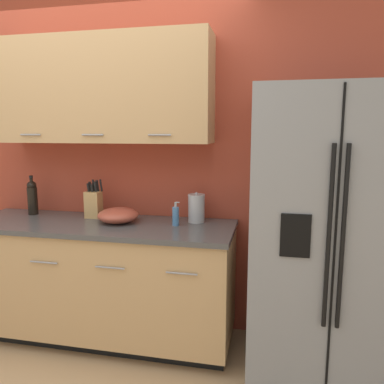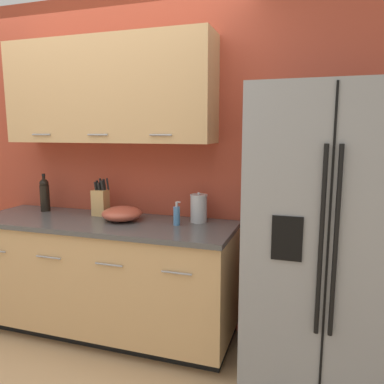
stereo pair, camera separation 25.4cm
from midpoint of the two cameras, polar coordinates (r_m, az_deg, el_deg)
wall_back at (r=3.11m, az=-10.98°, el=6.72°), size 10.00×0.39×2.60m
counter_unit at (r=2.99m, az=-10.82°, el=-12.53°), size 2.00×0.64×0.90m
refrigerator at (r=2.46m, az=22.47°, el=-6.74°), size 0.91×0.76×1.82m
knife_block at (r=3.00m, az=-11.44°, el=-1.42°), size 0.12×0.10×0.30m
wine_bottle at (r=3.28m, az=-19.51°, el=-0.33°), size 0.08×0.08×0.31m
soap_dispenser at (r=2.64m, az=0.40°, el=-3.63°), size 0.05×0.05×0.17m
steel_canister at (r=2.73m, az=3.70°, el=-2.50°), size 0.12×0.12×0.22m
mixing_bowl at (r=2.80m, az=-8.10°, el=-3.31°), size 0.30×0.30×0.11m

